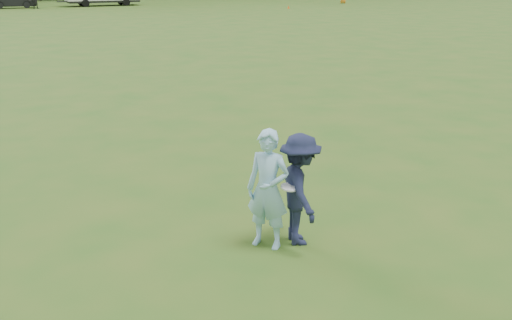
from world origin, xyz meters
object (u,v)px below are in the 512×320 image
object	(u,v)px
player_far_d	(35,1)
car_f	(13,1)
defender	(300,189)
field_cone	(289,7)
thrower	(268,189)

from	to	relation	value
player_far_d	car_f	world-z (taller)	player_far_d
defender	field_cone	size ratio (longest dim) A/B	5.93
thrower	field_cone	bearing A→B (deg)	111.73
car_f	field_cone	size ratio (longest dim) A/B	14.71
thrower	player_far_d	distance (m)	59.45
thrower	defender	bearing A→B (deg)	39.83
thrower	field_cone	world-z (taller)	thrower
thrower	defender	xyz separation A→B (m)	(0.51, -0.10, -0.05)
thrower	defender	distance (m)	0.52
defender	field_cone	distance (m)	54.99
defender	field_cone	bearing A→B (deg)	-14.39
thrower	field_cone	distance (m)	55.15
thrower	defender	size ratio (longest dim) A/B	1.06
thrower	car_f	bearing A→B (deg)	139.62
car_f	field_cone	world-z (taller)	car_f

